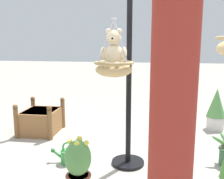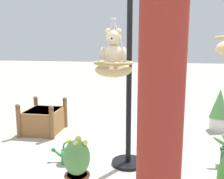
{
  "view_description": "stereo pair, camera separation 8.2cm",
  "coord_description": "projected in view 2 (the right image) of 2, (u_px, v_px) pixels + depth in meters",
  "views": [
    {
      "loc": [
        -0.62,
        3.19,
        1.6
      ],
      "look_at": [
        -0.03,
        0.09,
        1.04
      ],
      "focal_mm": 40.6,
      "sensor_mm": 36.0,
      "label": 1
    },
    {
      "loc": [
        -0.7,
        3.17,
        1.6
      ],
      "look_at": [
        -0.03,
        0.09,
        1.04
      ],
      "focal_mm": 40.6,
      "sensor_mm": 36.0,
      "label": 2
    }
  ],
  "objects": [
    {
      "name": "teddy_bear",
      "position": [
        113.0,
        51.0,
        2.95
      ],
      "size": [
        0.32,
        0.28,
        0.46
      ],
      "color": "beige"
    },
    {
      "name": "display_pole_central",
      "position": [
        129.0,
        115.0,
        3.32
      ],
      "size": [
        0.44,
        0.44,
        2.28
      ],
      "color": "black",
      "rests_on": "ground"
    },
    {
      "name": "watering_can",
      "position": [
        68.0,
        155.0,
        3.48
      ],
      "size": [
        0.35,
        0.2,
        0.3
      ],
      "color": "#338C3F",
      "rests_on": "ground"
    },
    {
      "name": "potted_plant_bushy_green",
      "position": [
        219.0,
        110.0,
        4.74
      ],
      "size": [
        0.35,
        0.35,
        0.79
      ],
      "color": "beige",
      "rests_on": "ground"
    },
    {
      "name": "hanging_basket_with_teddy",
      "position": [
        114.0,
        68.0,
        3.0
      ],
      "size": [
        0.47,
        0.47,
        0.68
      ],
      "color": "tan"
    },
    {
      "name": "wooden_planter_box",
      "position": [
        44.0,
        119.0,
        4.69
      ],
      "size": [
        0.73,
        0.79,
        0.6
      ],
      "color": "olive",
      "rests_on": "ground"
    },
    {
      "name": "potted_plant_fern_front",
      "position": [
        77.0,
        165.0,
        2.78
      ],
      "size": [
        0.29,
        0.29,
        0.61
      ],
      "color": "#AD563D",
      "rests_on": "ground"
    },
    {
      "name": "ground_plane",
      "position": [
        111.0,
        163.0,
        3.48
      ],
      "size": [
        40.0,
        40.0,
        0.0
      ],
      "primitive_type": "plane",
      "color": "#A8A093"
    },
    {
      "name": "greenhouse_pillar_left",
      "position": [
        162.0,
        77.0,
        1.07
      ],
      "size": [
        0.38,
        0.38,
        3.03
      ],
      "color": "#9E2D23",
      "rests_on": "ground"
    }
  ]
}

